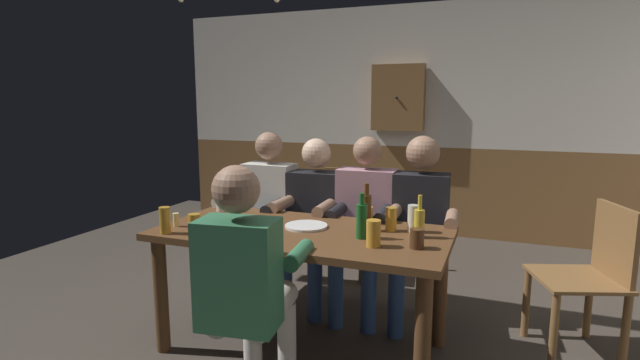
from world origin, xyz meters
TOP-DOWN VIEW (x-y plane):
  - ground_plane at (0.00, 0.00)m, footprint 6.50×6.50m
  - back_wall_upper at (0.00, 2.77)m, footprint 5.31×0.12m
  - back_wall_wainscot at (0.00, 2.77)m, footprint 5.31×0.12m
  - dining_table at (0.00, -0.07)m, footprint 1.66×0.80m
  - person_0 at (-0.56, 0.57)m, footprint 0.52×0.50m
  - person_1 at (-0.18, 0.56)m, footprint 0.54×0.53m
  - person_2 at (0.19, 0.56)m, footprint 0.55×0.54m
  - person_3 at (0.57, 0.56)m, footprint 0.52×0.53m
  - person_4 at (-0.01, -0.68)m, footprint 0.52×0.57m
  - chair_empty_near_right at (1.56, 0.48)m, footprint 0.56×0.56m
  - chair_empty_near_left at (-0.18, 1.28)m, footprint 0.49×0.49m
  - table_candle at (-0.72, -0.26)m, footprint 0.04×0.04m
  - plate_0 at (-0.00, -0.00)m, footprint 0.25×0.25m
  - bottle_0 at (-0.45, -0.04)m, footprint 0.07×0.07m
  - bottle_1 at (0.36, -0.10)m, footprint 0.06×0.06m
  - bottle_2 at (0.65, 0.03)m, footprint 0.06×0.06m
  - bottle_3 at (0.35, 0.05)m, footprint 0.06×0.06m
  - pint_glass_0 at (-0.68, -0.40)m, footprint 0.06×0.06m
  - pint_glass_1 at (-0.55, -0.32)m, footprint 0.07×0.07m
  - pint_glass_2 at (0.46, -0.22)m, footprint 0.07×0.07m
  - pint_glass_3 at (0.60, 0.12)m, footprint 0.06×0.06m
  - pint_glass_4 at (0.67, -0.17)m, footprint 0.07×0.07m
  - pint_glass_5 at (-0.69, 0.18)m, footprint 0.07×0.07m
  - pint_glass_6 at (0.31, 0.22)m, footprint 0.06×0.06m
  - pint_glass_7 at (0.48, 0.10)m, footprint 0.06×0.06m
  - wall_dart_cabinet at (-0.04, 2.64)m, footprint 0.56×0.15m

SIDE VIEW (x-z plane):
  - ground_plane at x=0.00m, z-range 0.00..0.00m
  - chair_empty_near_right at x=1.56m, z-range 0.04..0.92m
  - chair_empty_near_left at x=-0.18m, z-range 0.04..0.92m
  - back_wall_wainscot at x=0.00m, z-range 0.00..0.96m
  - dining_table at x=0.00m, z-range 0.25..0.98m
  - person_4 at x=-0.01m, z-range 0.06..1.24m
  - person_1 at x=-0.18m, z-range 0.06..1.26m
  - person_2 at x=0.19m, z-range 0.06..1.27m
  - person_0 at x=-0.56m, z-range 0.06..1.29m
  - person_3 at x=0.57m, z-range 0.06..1.29m
  - plate_0 at x=0.00m, z-range 0.72..0.74m
  - table_candle at x=-0.72m, z-range 0.72..0.80m
  - pint_glass_4 at x=0.67m, z-range 0.72..0.82m
  - pint_glass_6 at x=0.31m, z-range 0.72..0.83m
  - pint_glass_1 at x=-0.55m, z-range 0.72..0.83m
  - pint_glass_7 at x=0.48m, z-range 0.72..0.86m
  - pint_glass_2 at x=0.46m, z-range 0.72..0.86m
  - pint_glass_0 at x=-0.68m, z-range 0.72..0.87m
  - pint_glass_3 at x=0.60m, z-range 0.72..0.88m
  - pint_glass_5 at x=-0.69m, z-range 0.72..0.88m
  - bottle_2 at x=0.65m, z-range 0.69..0.93m
  - bottle_0 at x=-0.45m, z-range 0.70..0.92m
  - bottle_1 at x=0.36m, z-range 0.70..0.95m
  - bottle_3 at x=0.35m, z-range 0.70..0.97m
  - wall_dart_cabinet at x=-0.04m, z-range 1.14..1.84m
  - back_wall_upper at x=0.00m, z-range 0.96..2.46m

